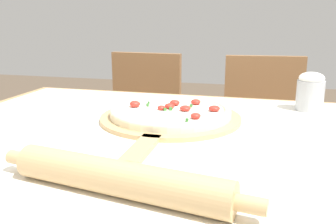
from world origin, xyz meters
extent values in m
cube|color=#A87F51|center=(0.00, 0.00, 0.75)|extent=(1.21, 1.00, 0.03)
cylinder|color=#A87F51|center=(-0.55, 0.45, 0.37)|extent=(0.06, 0.06, 0.74)
cylinder|color=#A87F51|center=(0.55, 0.45, 0.37)|extent=(0.06, 0.06, 0.74)
cube|color=white|center=(0.00, 0.00, 0.77)|extent=(1.13, 0.92, 0.00)
cylinder|color=tan|center=(0.05, 0.13, 0.78)|extent=(0.40, 0.40, 0.01)
cube|color=tan|center=(0.05, -0.15, 0.78)|extent=(0.05, 0.20, 0.01)
cylinder|color=tan|center=(0.05, -0.24, 0.78)|extent=(0.05, 0.05, 0.01)
cylinder|color=beige|center=(0.05, 0.13, 0.79)|extent=(0.35, 0.35, 0.02)
torus|color=beige|center=(0.05, 0.13, 0.80)|extent=(0.35, 0.35, 0.02)
cylinder|color=white|center=(0.05, 0.13, 0.80)|extent=(0.31, 0.31, 0.00)
ellipsoid|color=red|center=(0.05, 0.13, 0.81)|extent=(0.03, 0.03, 0.02)
ellipsoid|color=red|center=(-0.05, 0.13, 0.81)|extent=(0.03, 0.03, 0.02)
ellipsoid|color=red|center=(0.05, 0.18, 0.81)|extent=(0.03, 0.03, 0.02)
ellipsoid|color=red|center=(0.11, 0.20, 0.81)|extent=(0.03, 0.03, 0.02)
ellipsoid|color=red|center=(0.10, 0.12, 0.81)|extent=(0.03, 0.03, 0.02)
ellipsoid|color=red|center=(0.03, 0.11, 0.81)|extent=(0.02, 0.02, 0.01)
ellipsoid|color=red|center=(0.18, 0.14, 0.81)|extent=(0.03, 0.03, 0.02)
ellipsoid|color=red|center=(0.14, 0.05, 0.81)|extent=(0.03, 0.03, 0.02)
cube|color=#387533|center=(0.06, 0.11, 0.81)|extent=(0.01, 0.01, 0.01)
cube|color=#387533|center=(-0.02, 0.14, 0.81)|extent=(0.01, 0.01, 0.01)
cube|color=#387533|center=(0.12, 0.01, 0.81)|extent=(0.01, 0.01, 0.01)
cube|color=#387533|center=(0.04, 0.11, 0.81)|extent=(0.01, 0.01, 0.01)
cube|color=#387533|center=(-0.03, 0.18, 0.81)|extent=(0.01, 0.01, 0.01)
cube|color=#387533|center=(0.11, 0.16, 0.81)|extent=(0.01, 0.01, 0.01)
cylinder|color=tan|center=(0.08, -0.33, 0.80)|extent=(0.39, 0.12, 0.06)
cylinder|color=tan|center=(-0.13, -0.30, 0.80)|extent=(0.05, 0.03, 0.03)
cylinder|color=tan|center=(0.29, -0.36, 0.80)|extent=(0.05, 0.03, 0.03)
cube|color=brown|center=(-0.30, 0.78, 0.43)|extent=(0.42, 0.42, 0.02)
cube|color=brown|center=(-0.29, 0.96, 0.66)|extent=(0.38, 0.06, 0.44)
cylinder|color=brown|center=(-0.47, 0.63, 0.21)|extent=(0.04, 0.04, 0.42)
cylinder|color=brown|center=(-0.15, 0.61, 0.21)|extent=(0.04, 0.04, 0.42)
cylinder|color=brown|center=(-0.45, 0.95, 0.21)|extent=(0.04, 0.04, 0.42)
cylinder|color=brown|center=(-0.13, 0.93, 0.21)|extent=(0.04, 0.04, 0.42)
cube|color=brown|center=(0.34, 0.78, 0.43)|extent=(0.44, 0.44, 0.02)
cube|color=brown|center=(0.32, 0.96, 0.66)|extent=(0.38, 0.07, 0.44)
cylinder|color=brown|center=(0.19, 0.60, 0.21)|extent=(0.04, 0.04, 0.42)
cylinder|color=brown|center=(0.51, 0.63, 0.21)|extent=(0.04, 0.04, 0.42)
cylinder|color=brown|center=(0.16, 0.92, 0.21)|extent=(0.04, 0.04, 0.42)
cylinder|color=brown|center=(0.48, 0.95, 0.21)|extent=(0.04, 0.04, 0.42)
cylinder|color=#B2B7BC|center=(0.45, 0.34, 0.82)|extent=(0.08, 0.08, 0.09)
ellipsoid|color=white|center=(0.45, 0.34, 0.87)|extent=(0.08, 0.08, 0.04)
camera|label=1|loc=(0.29, -0.83, 1.05)|focal=38.00mm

